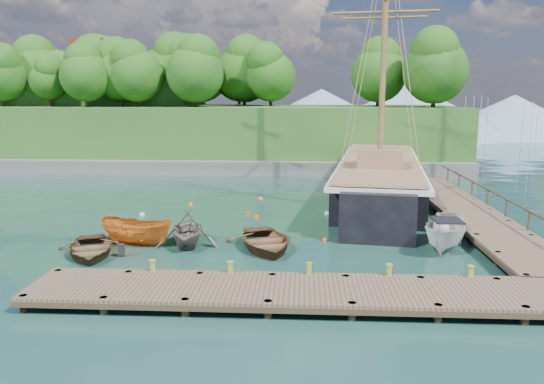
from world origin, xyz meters
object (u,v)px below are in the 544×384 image
Objects in this scene: rowboat_2 at (265,249)px; schooner at (379,183)px; motorboat_orange at (137,244)px; cabin_boat_white at (446,249)px; rowboat_1 at (188,245)px; rowboat_0 at (90,255)px.

schooner reaches higher than rowboat_2.
cabin_boat_white reaches higher than motorboat_orange.
motorboat_orange is (-2.51, 0.03, 0.00)m from rowboat_1.
rowboat_2 is at bearing -153.30° from cabin_boat_white.
schooner is (10.88, 11.80, 1.20)m from rowboat_1.
schooner reaches higher than rowboat_1.
rowboat_1 is 12.44m from cabin_boat_white.
cabin_boat_white is at bearing -13.90° from rowboat_0.
motorboat_orange is at bearing -155.81° from cabin_boat_white.
rowboat_1 is at bearing 2.78° from rowboat_0.
schooner is (7.07, 12.11, 1.20)m from rowboat_2.
schooner is at bearing -31.29° from motorboat_orange.
schooner is at bearing 43.74° from rowboat_2.
cabin_boat_white is at bearing -6.64° from rowboat_1.
rowboat_1 is 0.90× the size of motorboat_orange.
schooner reaches higher than motorboat_orange.
rowboat_0 is 16.70m from cabin_boat_white.
rowboat_0 is 0.89× the size of rowboat_2.
motorboat_orange reaches higher than rowboat_0.
motorboat_orange is (1.65, 1.82, 0.00)m from rowboat_0.
motorboat_orange is 14.95m from cabin_boat_white.
rowboat_1 is (4.16, 1.78, 0.00)m from rowboat_0.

